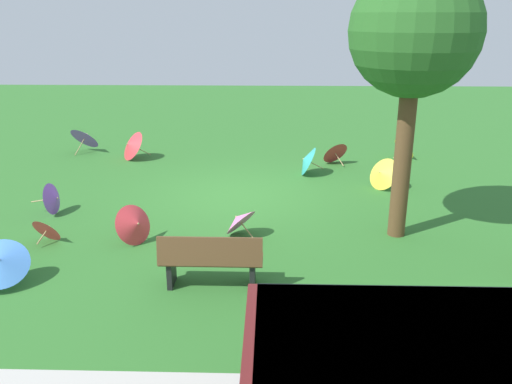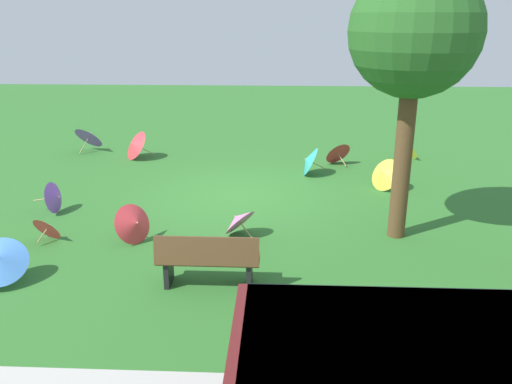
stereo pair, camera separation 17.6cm
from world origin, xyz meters
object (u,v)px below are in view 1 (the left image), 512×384
object	(u,v)px
park_bench	(211,260)
parasol_purple_0	(54,199)
parasol_yellow_0	(405,147)
parasol_yellow_2	(382,173)
parasol_pink_0	(239,220)
parasol_red_1	(130,145)
parasol_purple_1	(86,136)
shade_tree	(415,34)
parasol_red_2	(334,152)
parasol_blue_0	(0,262)
parasol_red_4	(48,229)
parasol_teal_1	(306,160)
parasol_red_3	(136,224)

from	to	relation	value
park_bench	parasol_purple_0	xyz separation A→B (m)	(3.69, -3.08, -0.12)
parasol_yellow_0	parasol_yellow_2	world-z (taller)	parasol_yellow_2
parasol_pink_0	parasol_yellow_2	distance (m)	4.45
parasol_red_1	parasol_purple_1	bearing A→B (deg)	-27.70
shade_tree	parasol_red_2	world-z (taller)	shade_tree
shade_tree	parasol_pink_0	size ratio (longest dim) A/B	5.55
parasol_purple_0	parasol_purple_1	size ratio (longest dim) A/B	0.60
park_bench	parasol_red_1	bearing A→B (deg)	-66.92
parasol_red_2	shade_tree	bearing A→B (deg)	97.21
parasol_blue_0	parasol_yellow_0	distance (m)	11.40
parasol_pink_0	parasol_red_1	size ratio (longest dim) A/B	0.80
parasol_yellow_2	shade_tree	bearing A→B (deg)	84.69
parasol_pink_0	parasol_yellow_2	size ratio (longest dim) A/B	0.90
parasol_red_1	parasol_red_4	bearing A→B (deg)	89.63
shade_tree	parasol_yellow_0	size ratio (longest dim) A/B	5.56
parasol_red_1	parasol_red_2	world-z (taller)	parasol_red_1
parasol_red_1	parasol_purple_1	world-z (taller)	parasol_purple_1
parasol_yellow_2	parasol_purple_0	bearing A→B (deg)	14.58
shade_tree	parasol_red_1	bearing A→B (deg)	-39.17
parasol_red_4	parasol_teal_1	world-z (taller)	parasol_teal_1
parasol_blue_0	parasol_purple_0	distance (m)	3.19
parasol_yellow_0	parasol_red_3	distance (m)	9.01
parasol_yellow_0	parasol_red_3	size ratio (longest dim) A/B	1.00
parasol_red_2	parasol_teal_1	world-z (taller)	parasol_teal_1
parasol_pink_0	parasol_purple_0	size ratio (longest dim) A/B	1.29
parasol_pink_0	parasol_blue_0	size ratio (longest dim) A/B	0.80
parasol_red_2	parasol_teal_1	xyz separation A→B (m)	(0.88, 1.10, 0.05)
park_bench	parasol_blue_0	bearing A→B (deg)	1.39
park_bench	parasol_purple_0	size ratio (longest dim) A/B	2.31
parasol_red_3	parasol_teal_1	distance (m)	5.67
parasol_blue_0	parasol_red_1	size ratio (longest dim) A/B	0.99
parasol_pink_0	park_bench	bearing A→B (deg)	81.48
parasol_teal_1	parasol_purple_0	bearing A→B (deg)	28.85
parasol_red_1	parasol_red_2	xyz separation A→B (m)	(-5.93, 0.30, -0.09)
parasol_red_1	parasol_yellow_2	xyz separation A→B (m)	(-6.83, 2.54, -0.04)
parasol_red_1	parasol_yellow_0	world-z (taller)	parasol_red_1
parasol_red_1	parasol_yellow_2	distance (m)	7.29
parasol_red_2	parasol_red_4	distance (m)	8.19
parasol_purple_0	parasol_red_4	distance (m)	1.53
parasol_red_2	parasol_yellow_2	xyz separation A→B (m)	(-0.90, 2.25, 0.05)
parasol_purple_0	parasol_yellow_2	xyz separation A→B (m)	(-7.31, -1.90, 0.05)
parasol_red_1	parasol_yellow_2	world-z (taller)	parasol_red_1
parasol_blue_0	parasol_red_4	bearing A→B (deg)	-91.09
parasol_blue_0	parasol_pink_0	bearing A→B (deg)	-149.59
parasol_blue_0	parasol_purple_0	size ratio (longest dim) A/B	1.60
parasol_yellow_2	park_bench	bearing A→B (deg)	53.97
parasol_purple_0	parasol_purple_1	distance (m)	5.40
parasol_red_3	parasol_red_4	distance (m)	1.67
shade_tree	parasol_red_4	world-z (taller)	shade_tree
shade_tree	parasol_teal_1	bearing A→B (deg)	-69.04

